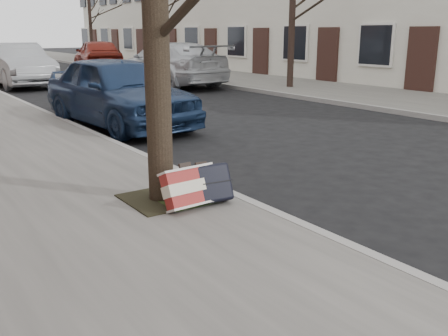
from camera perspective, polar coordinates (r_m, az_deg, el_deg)
ground at (r=6.06m, az=15.91°, el=-3.98°), size 120.00×120.00×0.00m
far_sidewalk at (r=22.34m, az=-1.45°, el=10.50°), size 4.00×70.00×0.12m
dirt_patch at (r=5.67m, az=-6.80°, el=-3.45°), size 0.85×0.85×0.02m
suitcase_red at (r=5.30m, az=-3.93°, el=-2.25°), size 0.59×0.35×0.45m
suitcase_navy at (r=5.40m, az=-2.24°, el=-1.85°), size 0.62×0.41×0.46m
car_near_front at (r=10.76m, az=-11.97°, el=8.60°), size 2.07×4.48×1.49m
car_near_mid at (r=19.97m, az=-22.55°, el=10.84°), size 1.77×4.75×1.55m
car_far_front at (r=18.79m, az=-6.38°, el=11.71°), size 2.56×5.55×1.57m
car_far_back at (r=26.22m, az=-14.26°, el=12.39°), size 2.81×5.00×1.61m
tree_far_a at (r=17.36m, az=7.81°, el=17.39°), size 0.22×0.22×4.97m
tree_far_b at (r=24.75m, az=-7.04°, el=16.74°), size 0.20×0.20×4.96m
tree_far_c at (r=33.39m, az=-15.04°, el=15.81°), size 0.20×0.20×4.78m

